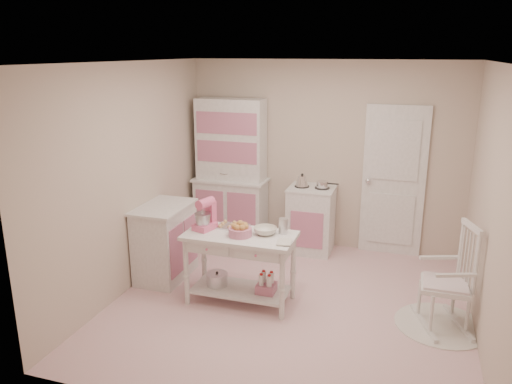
# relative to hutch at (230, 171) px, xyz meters

# --- Properties ---
(room_shell) EXTENTS (3.84, 3.84, 2.62)m
(room_shell) POSITION_rel_hutch_xyz_m (1.30, -1.66, 0.61)
(room_shell) COLOR pink
(room_shell) RESTS_ON ground
(door) EXTENTS (0.82, 0.05, 2.04)m
(door) POSITION_rel_hutch_xyz_m (2.25, 0.21, -0.02)
(door) COLOR white
(door) RESTS_ON ground
(hutch) EXTENTS (1.06, 0.50, 2.08)m
(hutch) POSITION_rel_hutch_xyz_m (0.00, 0.00, 0.00)
(hutch) COLOR white
(hutch) RESTS_ON ground
(stove) EXTENTS (0.62, 0.57, 0.92)m
(stove) POSITION_rel_hutch_xyz_m (1.20, -0.05, -0.58)
(stove) COLOR white
(stove) RESTS_ON ground
(base_cabinet) EXTENTS (0.54, 0.84, 0.92)m
(base_cabinet) POSITION_rel_hutch_xyz_m (-0.33, -1.43, -0.58)
(base_cabinet) COLOR white
(base_cabinet) RESTS_ON ground
(lace_rug) EXTENTS (0.92, 0.92, 0.01)m
(lace_rug) POSITION_rel_hutch_xyz_m (2.88, -1.61, -1.03)
(lace_rug) COLOR white
(lace_rug) RESTS_ON ground
(rocking_chair) EXTENTS (0.69, 0.84, 1.10)m
(rocking_chair) POSITION_rel_hutch_xyz_m (2.88, -1.61, -0.49)
(rocking_chair) COLOR white
(rocking_chair) RESTS_ON ground
(work_table) EXTENTS (1.20, 0.60, 0.80)m
(work_table) POSITION_rel_hutch_xyz_m (0.76, -1.74, -0.64)
(work_table) COLOR white
(work_table) RESTS_ON ground
(stand_mixer) EXTENTS (0.27, 0.33, 0.34)m
(stand_mixer) POSITION_rel_hutch_xyz_m (0.34, -1.72, -0.07)
(stand_mixer) COLOR #EA6390
(stand_mixer) RESTS_ON work_table
(cookie_tray) EXTENTS (0.34, 0.24, 0.02)m
(cookie_tray) POSITION_rel_hutch_xyz_m (0.61, -1.56, -0.23)
(cookie_tray) COLOR silver
(cookie_tray) RESTS_ON work_table
(bread_basket) EXTENTS (0.25, 0.25, 0.09)m
(bread_basket) POSITION_rel_hutch_xyz_m (0.78, -1.79, -0.19)
(bread_basket) COLOR #C4708E
(bread_basket) RESTS_ON work_table
(mixing_bowl) EXTENTS (0.25, 0.25, 0.08)m
(mixing_bowl) POSITION_rel_hutch_xyz_m (1.02, -1.66, -0.20)
(mixing_bowl) COLOR silver
(mixing_bowl) RESTS_ON work_table
(metal_pitcher) EXTENTS (0.10, 0.10, 0.17)m
(metal_pitcher) POSITION_rel_hutch_xyz_m (1.20, -1.58, -0.16)
(metal_pitcher) COLOR silver
(metal_pitcher) RESTS_ON work_table
(recipe_book) EXTENTS (0.17, 0.22, 0.02)m
(recipe_book) POSITION_rel_hutch_xyz_m (1.21, -1.86, -0.23)
(recipe_book) COLOR silver
(recipe_book) RESTS_ON work_table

